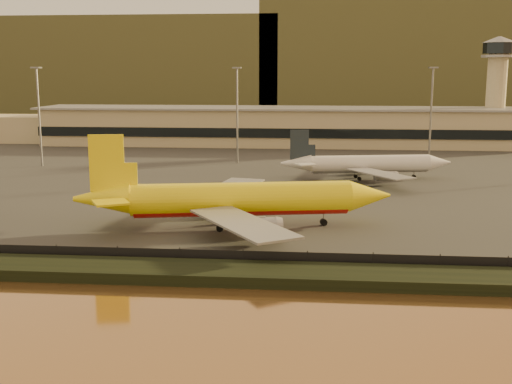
% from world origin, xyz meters
% --- Properties ---
extents(ground, '(900.00, 900.00, 0.00)m').
position_xyz_m(ground, '(0.00, 0.00, 0.00)').
color(ground, black).
rests_on(ground, ground).
extents(embankment, '(320.00, 7.00, 1.40)m').
position_xyz_m(embankment, '(0.00, -17.00, 0.70)').
color(embankment, black).
rests_on(embankment, ground).
extents(tarmac, '(320.00, 220.00, 0.20)m').
position_xyz_m(tarmac, '(0.00, 95.00, 0.10)').
color(tarmac, '#2D2D2D').
rests_on(tarmac, ground).
extents(perimeter_fence, '(300.00, 0.05, 2.20)m').
position_xyz_m(perimeter_fence, '(0.00, -13.00, 1.30)').
color(perimeter_fence, black).
rests_on(perimeter_fence, tarmac).
extents(terminal_building, '(202.00, 25.00, 12.60)m').
position_xyz_m(terminal_building, '(-14.52, 125.55, 6.25)').
color(terminal_building, tan).
rests_on(terminal_building, tarmac).
extents(control_tower, '(11.20, 11.20, 35.50)m').
position_xyz_m(control_tower, '(70.00, 131.00, 21.66)').
color(control_tower, tan).
rests_on(control_tower, tarmac).
extents(apron_light_masts, '(152.20, 12.20, 25.40)m').
position_xyz_m(apron_light_masts, '(15.00, 75.00, 15.70)').
color(apron_light_masts, slate).
rests_on(apron_light_masts, tarmac).
extents(distant_hills, '(470.00, 160.00, 70.00)m').
position_xyz_m(distant_hills, '(-20.74, 340.00, 31.39)').
color(distant_hills, brown).
rests_on(distant_hills, ground).
extents(dhl_cargo_jet, '(49.49, 47.78, 14.84)m').
position_xyz_m(dhl_cargo_jet, '(-1.46, 7.84, 4.63)').
color(dhl_cargo_jet, yellow).
rests_on(dhl_cargo_jet, tarmac).
extents(white_narrowbody_jet, '(39.48, 38.01, 11.39)m').
position_xyz_m(white_narrowbody_jet, '(22.54, 56.73, 3.60)').
color(white_narrowbody_jet, white).
rests_on(white_narrowbody_jet, tarmac).
extents(gse_vehicle_yellow, '(4.23, 2.67, 1.76)m').
position_xyz_m(gse_vehicle_yellow, '(11.90, 29.85, 1.08)').
color(gse_vehicle_yellow, yellow).
rests_on(gse_vehicle_yellow, tarmac).
extents(gse_vehicle_white, '(4.02, 1.89, 1.79)m').
position_xyz_m(gse_vehicle_white, '(-6.79, 31.08, 1.10)').
color(gse_vehicle_white, white).
rests_on(gse_vehicle_white, tarmac).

